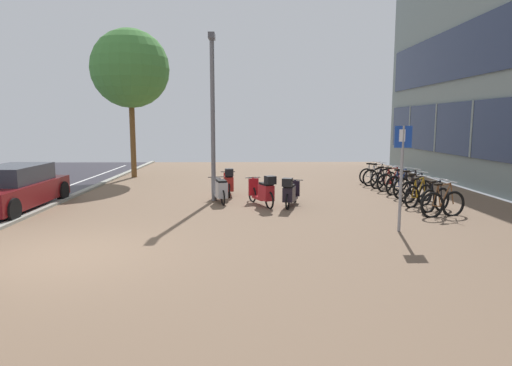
% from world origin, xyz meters
% --- Properties ---
extents(ground, '(21.00, 40.00, 0.13)m').
position_xyz_m(ground, '(1.43, 0.00, -0.02)').
color(ground, '#26232B').
extents(bicycle_rack_00, '(1.38, 0.51, 1.00)m').
position_xyz_m(bicycle_rack_00, '(8.90, 3.41, 0.35)').
color(bicycle_rack_00, black).
rests_on(bicycle_rack_00, ground).
extents(bicycle_rack_01, '(1.15, 0.75, 0.97)m').
position_xyz_m(bicycle_rack_01, '(9.01, 4.15, 0.34)').
color(bicycle_rack_01, black).
rests_on(bicycle_rack_01, ground).
extents(bicycle_rack_02, '(1.18, 0.81, 0.97)m').
position_xyz_m(bicycle_rack_02, '(8.81, 4.89, 0.34)').
color(bicycle_rack_02, black).
rests_on(bicycle_rack_02, ground).
extents(bicycle_rack_03, '(1.32, 0.62, 1.01)m').
position_xyz_m(bicycle_rack_03, '(9.02, 5.63, 0.35)').
color(bicycle_rack_03, black).
rests_on(bicycle_rack_03, ground).
extents(bicycle_rack_04, '(1.36, 0.58, 1.03)m').
position_xyz_m(bicycle_rack_04, '(9.10, 6.37, 0.36)').
color(bicycle_rack_04, black).
rests_on(bicycle_rack_04, ground).
extents(bicycle_rack_05, '(1.31, 0.66, 1.00)m').
position_xyz_m(bicycle_rack_05, '(9.05, 7.11, 0.35)').
color(bicycle_rack_05, black).
rests_on(bicycle_rack_05, ground).
extents(bicycle_rack_06, '(1.33, 0.55, 0.98)m').
position_xyz_m(bicycle_rack_06, '(8.99, 7.85, 0.34)').
color(bicycle_rack_06, black).
rests_on(bicycle_rack_06, ground).
extents(bicycle_rack_07, '(1.22, 0.55, 0.93)m').
position_xyz_m(bicycle_rack_07, '(8.91, 8.59, 0.33)').
color(bicycle_rack_07, black).
rests_on(bicycle_rack_07, ground).
extents(bicycle_rack_08, '(1.35, 0.54, 0.99)m').
position_xyz_m(bicycle_rack_08, '(8.88, 9.33, 0.35)').
color(bicycle_rack_08, black).
rests_on(bicycle_rack_08, ground).
extents(bicycle_rack_09, '(1.22, 0.52, 0.93)m').
position_xyz_m(bicycle_rack_09, '(8.87, 10.07, 0.33)').
color(bicycle_rack_09, black).
rests_on(bicycle_rack_09, ground).
extents(scooter_near, '(0.92, 1.68, 1.01)m').
position_xyz_m(scooter_near, '(4.09, 5.02, 0.45)').
color(scooter_near, black).
rests_on(scooter_near, ground).
extents(scooter_mid, '(0.71, 1.73, 0.78)m').
position_xyz_m(scooter_mid, '(2.73, 5.67, 0.40)').
color(scooter_mid, black).
rests_on(scooter_mid, ground).
extents(scooter_far, '(0.78, 1.69, 0.95)m').
position_xyz_m(scooter_far, '(4.89, 4.92, 0.43)').
color(scooter_far, black).
rests_on(scooter_far, ground).
extents(scooter_extra, '(0.52, 1.79, 1.02)m').
position_xyz_m(scooter_extra, '(2.96, 6.97, 0.46)').
color(scooter_extra, black).
rests_on(scooter_extra, ground).
extents(parked_car_near, '(1.78, 4.20, 1.29)m').
position_xyz_m(parked_car_near, '(-3.26, 4.67, 0.62)').
color(parked_car_near, maroon).
rests_on(parked_car_near, ground).
extents(parking_sign, '(0.40, 0.07, 2.47)m').
position_xyz_m(parking_sign, '(7.16, 1.82, 1.53)').
color(parking_sign, gray).
rests_on(parking_sign, ground).
extents(lamp_post, '(0.20, 0.52, 5.29)m').
position_xyz_m(lamp_post, '(2.50, 6.00, 2.96)').
color(lamp_post, slate).
rests_on(lamp_post, ground).
extents(street_tree, '(3.52, 3.52, 6.70)m').
position_xyz_m(street_tree, '(-1.66, 12.29, 4.93)').
color(street_tree, brown).
rests_on(street_tree, ground).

